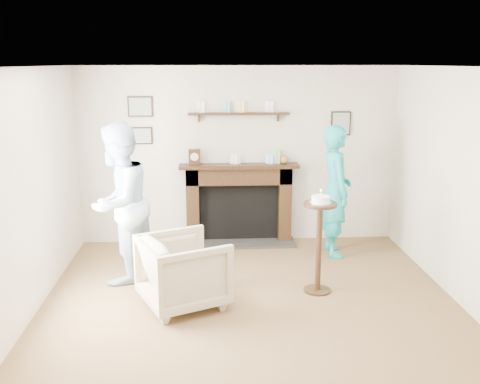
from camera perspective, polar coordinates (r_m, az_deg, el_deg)
name	(u,v)px	position (r m, az deg, el deg)	size (l,w,h in m)	color
ground	(253,318)	(5.60, 1.39, -13.29)	(5.00, 5.00, 0.00)	brown
room_shell	(248,150)	(5.76, 0.89, 4.51)	(4.54, 5.02, 2.52)	beige
armchair	(184,304)	(5.92, -5.97, -11.82)	(0.82, 0.84, 0.76)	tan
man	(123,279)	(6.68, -12.37, -9.03)	(0.91, 0.71, 1.88)	#AAC1D5
woman	(332,254)	(7.45, 9.83, -6.49)	(0.64, 0.42, 1.75)	#20B5B2
pedestal_table	(319,230)	(6.01, 8.47, -3.99)	(0.37, 0.37, 1.19)	black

